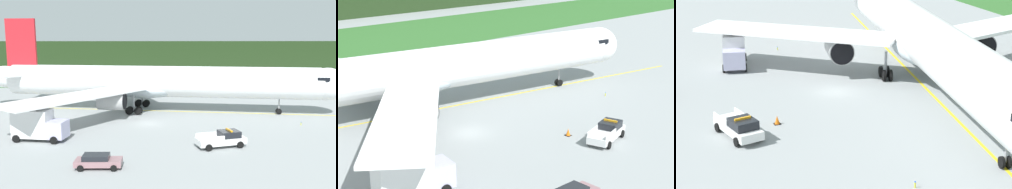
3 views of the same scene
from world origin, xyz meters
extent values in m
plane|color=gray|center=(0.00, 0.00, 0.00)|extent=(320.00, 320.00, 0.00)
cube|color=#30642A|center=(0.00, 54.35, 0.02)|extent=(320.00, 32.59, 0.04)
cube|color=#1F3217|center=(0.00, 86.39, 5.36)|extent=(288.00, 7.41, 10.73)
cube|color=yellow|center=(1.82, 9.00, 0.00)|extent=(79.62, 13.67, 0.01)
cylinder|color=white|center=(1.82, 9.00, 4.93)|extent=(50.56, 13.30, 5.01)
ellipsoid|color=white|center=(27.68, 4.66, 4.93)|extent=(6.27, 5.86, 5.01)
ellipsoid|color=white|center=(-24.53, 13.43, 5.30)|extent=(8.53, 5.04, 3.76)
ellipsoid|color=#AEBAC1|center=(-0.66, 9.42, 3.55)|extent=(12.77, 7.19, 2.76)
cube|color=black|center=(26.49, 4.86, 5.80)|extent=(2.56, 5.00, 0.70)
cube|color=white|center=(-4.55, 22.47, 4.30)|extent=(12.35, 23.03, 0.35)
cylinder|color=#A6A6A6|center=(-2.52, 17.73, 2.94)|extent=(4.23, 3.27, 2.67)
cylinder|color=black|center=(-0.58, 17.40, 2.94)|extent=(0.53, 2.44, 2.46)
cube|color=white|center=(-8.60, -1.64, 4.30)|extent=(18.05, 21.12, 0.35)
cylinder|color=#A6A6A6|center=(-5.14, 2.18, 2.94)|extent=(4.23, 3.27, 2.67)
cylinder|color=black|center=(-3.19, 1.85, 2.94)|extent=(0.53, 2.44, 2.46)
cube|color=red|center=(-21.48, 12.92, 10.54)|extent=(5.27, 1.31, 9.23)
cube|color=white|center=(-21.44, 16.17, 5.80)|extent=(3.62, 6.36, 0.28)
cube|color=white|center=(-22.51, 9.84, 5.80)|extent=(5.24, 6.62, 0.28)
cylinder|color=gray|center=(20.72, 5.83, 1.66)|extent=(0.20, 0.20, 2.42)
cylinder|color=black|center=(20.76, 6.08, 0.45)|extent=(0.92, 0.37, 0.90)
cylinder|color=black|center=(20.68, 5.57, 0.45)|extent=(0.92, 0.37, 0.90)
cylinder|color=gray|center=(-1.11, 12.80, 1.81)|extent=(0.28, 0.28, 2.42)
cylinder|color=black|center=(-0.48, 12.34, 0.60)|extent=(1.23, 0.49, 1.20)
cylinder|color=black|center=(-0.36, 13.03, 0.60)|extent=(1.23, 0.49, 1.20)
cylinder|color=black|center=(-1.86, 12.57, 0.60)|extent=(1.23, 0.49, 1.20)
cylinder|color=black|center=(-1.74, 13.26, 0.60)|extent=(1.23, 0.49, 1.20)
cylinder|color=gray|center=(-2.19, 6.37, 1.81)|extent=(0.28, 0.28, 2.42)
cylinder|color=black|center=(-1.44, 6.60, 0.60)|extent=(1.23, 0.49, 1.20)
cylinder|color=black|center=(-1.56, 5.91, 0.60)|extent=(1.23, 0.49, 1.20)
cylinder|color=black|center=(-2.82, 6.83, 0.60)|extent=(1.23, 0.49, 1.20)
cylinder|color=black|center=(-2.94, 6.14, 0.60)|extent=(1.23, 0.49, 1.20)
cube|color=silver|center=(8.43, -11.16, 0.73)|extent=(5.79, 3.33, 0.70)
cube|color=black|center=(9.38, -10.91, 1.43)|extent=(2.58, 2.33, 0.70)
cube|color=silver|center=(6.92, -10.59, 1.31)|extent=(2.56, 0.77, 0.45)
cube|color=silver|center=(7.41, -12.41, 1.31)|extent=(2.56, 0.77, 0.45)
cube|color=orange|center=(9.38, -10.91, 1.86)|extent=(0.55, 1.39, 0.16)
cylinder|color=black|center=(9.96, -9.70, 0.38)|extent=(0.80, 0.43, 0.76)
cylinder|color=black|center=(10.48, -11.66, 0.38)|extent=(0.80, 0.43, 0.76)
cylinder|color=black|center=(6.37, -10.66, 0.38)|extent=(0.80, 0.43, 0.76)
cylinder|color=black|center=(6.90, -12.62, 0.38)|extent=(0.80, 0.43, 0.76)
cube|color=#B2AED3|center=(-10.11, -8.29, 1.45)|extent=(2.29, 2.69, 2.00)
cube|color=silver|center=(-13.15, -7.75, 2.07)|extent=(4.63, 3.11, 3.25)
cylinder|color=#99999E|center=(-12.31, -7.90, 0.36)|extent=(0.78, 0.23, 1.04)
cylinder|color=#99999E|center=(-14.00, -7.60, 0.36)|extent=(0.78, 0.23, 1.04)
cylinder|color=black|center=(-9.90, -7.11, 0.45)|extent=(0.93, 0.41, 0.90)
cylinder|color=black|center=(-10.32, -9.47, 0.45)|extent=(0.93, 0.41, 0.90)
cylinder|color=black|center=(-14.42, -6.31, 0.45)|extent=(0.93, 0.41, 0.90)
cylinder|color=black|center=(-14.84, -8.67, 0.45)|extent=(0.93, 0.41, 0.90)
cube|color=gray|center=(-4.05, -17.22, 0.57)|extent=(4.34, 1.91, 0.55)
cube|color=black|center=(-4.26, -17.22, 1.08)|extent=(2.44, 1.65, 0.45)
cylinder|color=black|center=(-2.53, -16.33, 0.30)|extent=(0.60, 0.19, 0.60)
cylinder|color=black|center=(-2.56, -18.18, 0.30)|extent=(0.60, 0.19, 0.60)
cylinder|color=black|center=(-5.53, -16.26, 0.30)|extent=(0.60, 0.19, 0.60)
cylinder|color=black|center=(-5.57, -18.12, 0.30)|extent=(0.60, 0.19, 0.60)
cube|color=black|center=(6.83, -7.57, 0.01)|extent=(0.59, 0.59, 0.03)
cone|color=orange|center=(6.83, -7.57, 0.39)|extent=(0.45, 0.45, 0.71)
cylinder|color=yellow|center=(21.32, -1.59, 0.19)|extent=(0.10, 0.10, 0.38)
sphere|color=blue|center=(21.32, -1.59, 0.43)|extent=(0.12, 0.12, 0.12)
cylinder|color=yellow|center=(-18.07, -1.59, 0.18)|extent=(0.10, 0.10, 0.35)
sphere|color=blue|center=(-18.07, -1.59, 0.40)|extent=(0.12, 0.12, 0.12)
camera|label=1|loc=(1.29, -49.32, 11.94)|focal=38.46mm
camera|label=2|loc=(-33.26, -40.47, 19.53)|focal=57.15mm
camera|label=3|loc=(53.66, -18.09, 18.71)|focal=63.98mm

